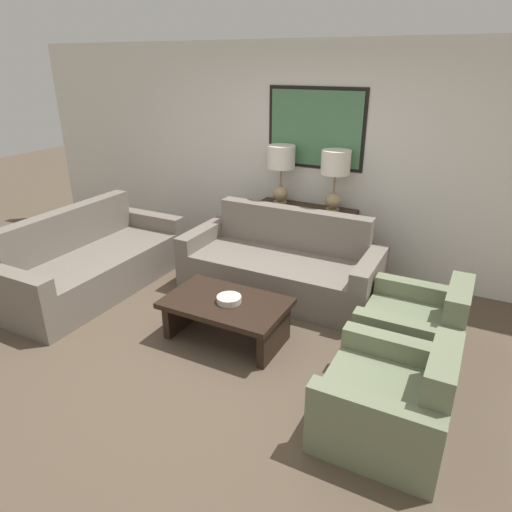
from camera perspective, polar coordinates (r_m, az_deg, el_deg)
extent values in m
plane|color=brown|center=(4.20, -4.87, -12.03)|extent=(20.00, 20.00, 0.00)
cube|color=silver|center=(5.62, 7.45, 11.80)|extent=(8.45, 0.10, 2.65)
cube|color=black|center=(5.51, 7.44, 15.53)|extent=(1.18, 0.01, 0.92)
cube|color=#4C7F56|center=(5.50, 7.42, 15.52)|extent=(1.10, 0.02, 0.84)
cube|color=#332319|center=(5.64, 6.05, 2.19)|extent=(1.21, 0.35, 0.81)
cylinder|color=tan|center=(5.63, 3.05, 6.75)|extent=(0.16, 0.16, 0.02)
sphere|color=tan|center=(5.60, 3.07, 7.79)|extent=(0.19, 0.19, 0.19)
cylinder|color=#8C7A51|center=(5.55, 3.12, 9.82)|extent=(0.02, 0.02, 0.22)
cylinder|color=white|center=(5.50, 3.17, 12.28)|extent=(0.33, 0.33, 0.27)
cylinder|color=tan|center=(5.40, 9.55, 5.74)|extent=(0.16, 0.16, 0.02)
sphere|color=tan|center=(5.37, 9.62, 6.82)|extent=(0.19, 0.19, 0.19)
cylinder|color=#8C7A51|center=(5.32, 9.77, 8.92)|extent=(0.02, 0.02, 0.22)
cylinder|color=white|center=(5.27, 9.95, 11.49)|extent=(0.33, 0.33, 0.27)
cube|color=slate|center=(5.02, 2.48, -2.80)|extent=(1.81, 0.73, 0.43)
cube|color=slate|center=(5.31, 4.60, 1.36)|extent=(1.81, 0.18, 0.90)
cube|color=slate|center=(5.51, -6.51, 0.52)|extent=(0.18, 0.91, 0.62)
cube|color=slate|center=(4.78, 13.84, -3.73)|extent=(0.18, 0.91, 0.62)
cube|color=slate|center=(5.44, -18.57, -1.97)|extent=(0.73, 1.81, 0.43)
cube|color=slate|center=(5.67, -22.11, 1.09)|extent=(0.18, 1.81, 0.90)
cube|color=slate|center=(4.92, -27.58, -5.07)|extent=(0.91, 0.18, 0.62)
cube|color=slate|center=(6.12, -12.78, 2.44)|extent=(0.91, 0.18, 0.62)
cube|color=black|center=(4.21, -3.78, -5.90)|extent=(1.12, 0.70, 0.05)
cube|color=black|center=(4.55, -9.09, -6.65)|extent=(0.07, 0.56, 0.35)
cube|color=black|center=(4.11, 2.30, -9.89)|extent=(0.07, 0.56, 0.35)
cylinder|color=beige|center=(4.16, -3.39, -5.42)|extent=(0.23, 0.23, 0.06)
cube|color=#707A5B|center=(4.29, 17.48, -9.27)|extent=(0.65, 0.61, 0.39)
cube|color=#707A5B|center=(4.17, 23.43, -8.19)|extent=(0.18, 0.61, 0.76)
cube|color=#707A5B|center=(4.56, 19.62, -6.33)|extent=(0.83, 0.14, 0.55)
cube|color=#707A5B|center=(3.92, 17.85, -11.24)|extent=(0.83, 0.14, 0.55)
cube|color=#707A5B|center=(3.47, 14.07, -17.54)|extent=(0.65, 0.61, 0.39)
cube|color=#707A5B|center=(3.32, 21.65, -16.60)|extent=(0.18, 0.61, 0.76)
cube|color=#707A5B|center=(3.70, 17.05, -13.39)|extent=(0.83, 0.14, 0.55)
cube|color=#707A5B|center=(3.13, 14.11, -20.95)|extent=(0.83, 0.14, 0.55)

